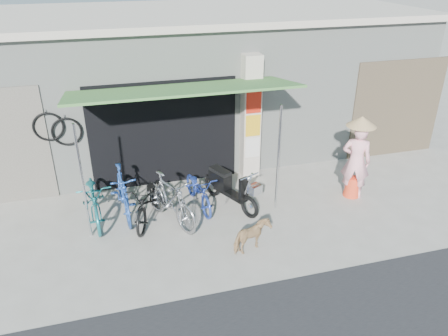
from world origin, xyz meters
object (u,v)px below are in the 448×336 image
object	(u,v)px
bike_navy	(199,190)
nun	(356,158)
moped	(229,187)
street_dog	(252,237)
bike_black	(149,200)
bike_teal	(94,198)
bike_silver	(169,200)
bike_blue	(123,193)

from	to	relation	value
bike_navy	nun	xyz separation A→B (m)	(3.48, -0.48, 0.53)
moped	nun	size ratio (longest dim) A/B	0.85
street_dog	bike_black	bearing A→B (deg)	23.93
moped	street_dog	bearing A→B (deg)	-116.41
bike_navy	nun	bearing A→B (deg)	-14.79
bike_navy	bike_teal	bearing A→B (deg)	170.82
bike_black	nun	xyz separation A→B (m)	(4.57, -0.24, 0.48)
bike_black	bike_teal	bearing A→B (deg)	-175.19
street_dog	bike_navy	bearing A→B (deg)	-4.84
moped	bike_silver	bearing A→B (deg)	168.35
bike_teal	street_dog	xyz separation A→B (m)	(2.78, -1.90, -0.18)
bike_silver	moped	world-z (taller)	bike_silver
bike_teal	nun	distance (m)	5.70
bike_blue	nun	xyz separation A→B (m)	(5.07, -0.58, 0.41)
nun	bike_silver	bearing A→B (deg)	33.77
bike_silver	bike_navy	world-z (taller)	bike_silver
bike_silver	nun	size ratio (longest dim) A/B	0.92
bike_teal	bike_blue	xyz separation A→B (m)	(0.58, 0.02, 0.04)
bike_silver	bike_navy	distance (m)	0.84
street_dog	nun	world-z (taller)	nun
bike_silver	moped	size ratio (longest dim) A/B	1.08
nun	moped	bearing A→B (deg)	27.17
street_dog	bike_teal	bearing A→B (deg)	32.47
bike_navy	bike_black	bearing A→B (deg)	-174.51
bike_blue	bike_navy	size ratio (longest dim) A/B	1.13
bike_blue	nun	size ratio (longest dim) A/B	0.91
nun	street_dog	bearing A→B (deg)	59.19
street_dog	moped	distance (m)	1.70
bike_silver	bike_navy	bearing A→B (deg)	7.67
bike_teal	moped	bearing A→B (deg)	-9.02
bike_teal	nun	bearing A→B (deg)	-10.36
street_dog	nun	size ratio (longest dim) A/B	0.38
bike_navy	street_dog	world-z (taller)	bike_navy
bike_black	bike_silver	world-z (taller)	bike_silver
bike_teal	bike_navy	bearing A→B (deg)	-6.89
bike_black	street_dog	size ratio (longest dim) A/B	2.35
bike_navy	street_dog	xyz separation A→B (m)	(0.60, -1.82, -0.09)
bike_black	bike_silver	distance (m)	0.45
bike_blue	bike_navy	bearing A→B (deg)	-8.02
bike_teal	moped	world-z (taller)	moped
bike_silver	nun	xyz separation A→B (m)	(4.18, -0.03, 0.41)
bike_blue	street_dog	distance (m)	2.92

